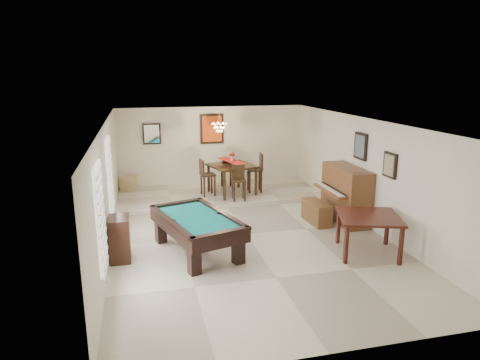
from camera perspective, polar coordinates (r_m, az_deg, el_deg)
name	(u,v)px	position (r m, az deg, el deg)	size (l,w,h in m)	color
ground_plane	(246,234)	(10.02, 0.81, -7.27)	(6.00, 9.00, 0.02)	beige
wall_back	(212,147)	(13.93, -3.75, 4.40)	(6.00, 0.04, 2.60)	silver
wall_front	(334,264)	(5.60, 12.47, -10.92)	(6.00, 0.04, 2.60)	silver
wall_left	(107,188)	(9.36, -17.26, -1.02)	(0.04, 9.00, 2.60)	silver
wall_right	(367,173)	(10.74, 16.54, 0.93)	(0.04, 9.00, 2.60)	silver
ceiling	(246,122)	(9.39, 0.86, 7.74)	(6.00, 9.00, 0.04)	white
dining_step	(220,194)	(13.01, -2.72, -1.89)	(6.00, 2.50, 0.12)	beige
window_left_front	(101,217)	(7.23, -18.09, -4.67)	(0.06, 1.00, 1.70)	white
window_left_rear	(110,177)	(9.92, -16.93, 0.43)	(0.06, 1.00, 1.70)	white
pool_table	(197,235)	(8.97, -5.73, -7.29)	(1.22, 2.26, 0.75)	black
square_table	(368,235)	(9.23, 16.67, -6.99)	(1.20, 1.20, 0.83)	black
upright_piano	(340,194)	(10.98, 13.19, -1.88)	(0.93, 1.65, 1.38)	brown
piano_bench	(316,212)	(10.83, 10.15, -4.25)	(0.38, 0.97, 0.54)	brown
apothecary_chest	(120,239)	(8.88, -15.72, -7.54)	(0.39, 0.59, 0.89)	black
dining_table	(232,177)	(12.75, -1.08, 0.37)	(1.20, 1.20, 0.99)	black
flower_vase	(232,157)	(12.61, -1.09, 3.12)	(0.15, 0.15, 0.25)	#A20E0D
dining_chair_south	(239,183)	(12.04, -0.15, -0.42)	(0.37, 0.37, 1.00)	black
dining_chair_north	(227,172)	(13.45, -1.74, 1.03)	(0.36, 0.36, 0.96)	black
dining_chair_west	(208,177)	(12.57, -4.30, 0.34)	(0.40, 0.40, 1.08)	black
dining_chair_east	(255,173)	(12.93, 1.96, 1.00)	(0.44, 0.44, 1.18)	black
corner_bench	(129,183)	(13.58, -14.64, -0.43)	(0.39, 0.49, 0.44)	tan
chandelier	(219,124)	(12.54, -2.79, 7.49)	(0.44, 0.44, 0.60)	#FFE5B2
back_painting	(212,129)	(13.80, -3.76, 6.83)	(0.75, 0.06, 0.95)	#D84C14
back_mirror	(152,134)	(13.63, -11.69, 6.05)	(0.55, 0.06, 0.65)	white
right_picture_upper	(361,146)	(10.86, 15.80, 4.35)	(0.06, 0.55, 0.65)	slate
right_picture_lower	(390,165)	(9.80, 19.38, 1.89)	(0.06, 0.45, 0.55)	gray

